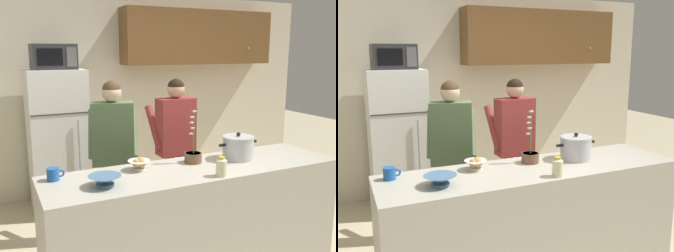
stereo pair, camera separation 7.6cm
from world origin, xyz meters
The scene contains 12 objects.
back_wall_unit centered at (0.27, 2.25, 1.47)m, with size 6.00×0.48×2.60m.
kitchen_island centered at (0.00, 0.00, 0.46)m, with size 2.51×0.68×0.92m, color #BCB7A8.
refrigerator centered at (-0.81, 1.85, 0.83)m, with size 0.64×0.68×1.66m.
microwave centered at (-0.81, 1.83, 1.80)m, with size 0.48×0.37×0.28m.
person_near_pot centered at (-0.44, 0.87, 0.99)m, with size 0.57×0.52×1.59m.
person_by_sink centered at (0.27, 0.94, 0.98)m, with size 0.49×0.42×1.58m.
cooking_pot centered at (0.46, 0.07, 1.02)m, with size 0.39×0.28×0.24m.
coffee_mug centered at (-1.11, 0.19, 0.97)m, with size 0.13×0.09×0.10m.
bread_bowl centered at (-0.45, 0.14, 0.97)m, with size 0.18×0.18×0.10m.
empty_bowl centered at (-0.80, -0.10, 0.97)m, with size 0.24×0.24×0.08m.
bottle_near_edge centered at (0.07, -0.26, 1.00)m, with size 0.08×0.08×0.15m.
potted_orchid centered at (0.04, 0.14, 0.99)m, with size 0.15×0.15×0.46m.
Camera 1 is at (-1.49, -2.58, 1.87)m, focal length 40.28 mm.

